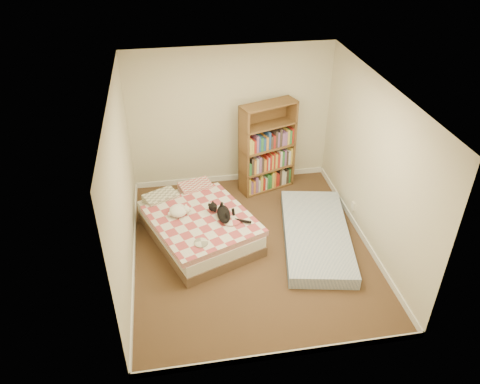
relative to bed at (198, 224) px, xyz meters
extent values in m
cube|color=#46361E|center=(0.75, -0.43, -0.23)|extent=(3.50, 4.00, 0.01)
cube|color=white|center=(0.75, -0.43, 2.27)|extent=(3.50, 4.00, 0.01)
cube|color=beige|center=(0.75, 1.57, 1.02)|extent=(3.50, 0.01, 2.50)
cube|color=beige|center=(0.75, -2.43, 1.02)|extent=(3.50, 0.01, 2.50)
cube|color=beige|center=(-1.00, -0.43, 1.02)|extent=(0.01, 4.00, 2.50)
cube|color=beige|center=(2.50, -0.43, 1.02)|extent=(0.01, 4.00, 2.50)
cube|color=white|center=(0.75, 1.56, -0.18)|extent=(3.50, 0.02, 0.10)
cube|color=white|center=(0.75, -2.42, -0.18)|extent=(3.50, 0.02, 0.10)
cube|color=white|center=(-0.99, -0.43, -0.18)|extent=(0.02, 4.00, 0.10)
cube|color=white|center=(2.49, -0.43, -0.18)|extent=(0.02, 4.00, 0.10)
cube|color=white|center=(2.49, -0.03, 0.07)|extent=(0.03, 0.09, 0.13)
cube|color=brown|center=(0.00, -0.03, -0.14)|extent=(1.90, 2.21, 0.17)
cube|color=silver|center=(0.00, -0.03, 0.03)|extent=(1.86, 2.17, 0.19)
cube|color=#B44349|center=(0.00, -0.03, 0.17)|extent=(1.84, 1.92, 0.09)
cube|color=gray|center=(-0.31, 0.67, 0.20)|extent=(0.60, 0.49, 0.14)
cube|color=#B44349|center=(0.31, 0.67, 0.20)|extent=(0.60, 0.49, 0.14)
cube|color=brown|center=(0.87, 1.20, 0.59)|extent=(0.14, 0.32, 1.62)
cube|color=brown|center=(1.80, 1.20, 0.59)|extent=(0.14, 0.32, 1.62)
cube|color=brown|center=(1.33, 1.36, 0.59)|extent=(0.93, 0.34, 1.62)
cube|color=brown|center=(1.33, 1.20, -0.21)|extent=(1.03, 0.63, 0.03)
cube|color=brown|center=(1.33, 1.20, 0.60)|extent=(1.03, 0.63, 0.03)
cube|color=brown|center=(1.33, 1.20, 1.38)|extent=(1.03, 0.63, 0.03)
cube|color=#657EA8|center=(1.77, -0.40, -0.13)|extent=(1.36, 2.29, 0.19)
ellipsoid|color=black|center=(0.37, -0.20, 0.29)|extent=(0.41, 0.47, 0.14)
sphere|color=black|center=(0.37, 0.03, 0.30)|extent=(0.19, 0.19, 0.13)
cone|color=black|center=(0.33, 0.07, 0.36)|extent=(0.06, 0.06, 0.05)
cone|color=black|center=(0.41, 0.07, 0.36)|extent=(0.06, 0.06, 0.05)
cylinder|color=black|center=(0.48, -0.50, 0.25)|extent=(0.18, 0.22, 0.05)
ellipsoid|color=white|center=(-0.29, -0.01, 0.29)|extent=(0.40, 0.40, 0.14)
sphere|color=white|center=(-0.21, -0.10, 0.31)|extent=(0.16, 0.16, 0.11)
sphere|color=white|center=(-0.17, -0.14, 0.29)|extent=(0.07, 0.07, 0.05)
sphere|color=white|center=(-0.41, 0.05, 0.28)|extent=(0.09, 0.09, 0.06)
camera|label=1|loc=(-0.32, -5.78, 4.37)|focal=35.00mm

